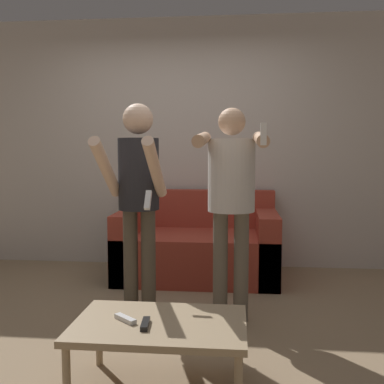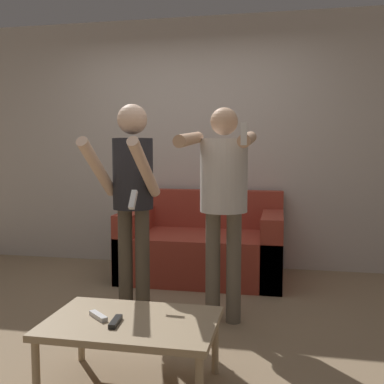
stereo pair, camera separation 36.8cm
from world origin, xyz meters
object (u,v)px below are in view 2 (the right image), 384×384
remote_near (115,322)px  remote_far (98,316)px  couch (203,248)px  person_standing_left (132,187)px  coffee_table (132,327)px  person_standing_right (223,187)px

remote_near → remote_far: same height
couch → person_standing_left: size_ratio=0.97×
coffee_table → person_standing_right: bearing=70.8°
coffee_table → remote_far: (-0.18, -0.01, 0.05)m
couch → person_standing_left: (-0.35, -1.17, 0.70)m
remote_far → couch: bearing=85.1°
coffee_table → remote_near: remote_near is taller
person_standing_left → remote_far: 1.21m
couch → person_standing_left: bearing=-106.4°
coffee_table → person_standing_left: bearing=108.2°
person_standing_left → person_standing_right: size_ratio=1.02×
person_standing_right → coffee_table: person_standing_right is taller
person_standing_right → remote_near: person_standing_right is taller
coffee_table → remote_far: bearing=-175.9°
remote_near → couch: bearing=88.2°
couch → remote_near: couch is taller
couch → coffee_table: couch is taller
person_standing_left → remote_near: bearing=-75.9°
couch → remote_far: size_ratio=11.41×
remote_far → person_standing_right: bearing=62.6°
remote_near → person_standing_right: bearing=69.0°
couch → remote_far: (-0.19, -2.21, 0.10)m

